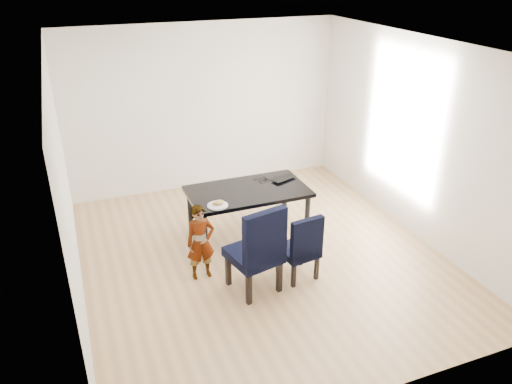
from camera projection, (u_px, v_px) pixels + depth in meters
name	position (u px, v px, depth m)	size (l,w,h in m)	color
floor	(261.00, 256.00, 6.60)	(4.50, 5.00, 0.01)	tan
ceiling	(263.00, 46.00, 5.43)	(4.50, 5.00, 0.01)	white
wall_back	(205.00, 108.00, 8.12)	(4.50, 0.01, 2.70)	white
wall_front	(381.00, 273.00, 3.91)	(4.50, 0.01, 2.70)	white
wall_left	(65.00, 190.00, 5.28)	(0.01, 5.00, 2.70)	silver
wall_right	(416.00, 139.00, 6.76)	(0.01, 5.00, 2.70)	white
dining_table	(248.00, 214.00, 6.86)	(1.60, 0.90, 0.75)	black
chair_left	(253.00, 247.00, 5.73)	(0.54, 0.56, 1.12)	black
chair_right	(298.00, 245.00, 6.01)	(0.42, 0.44, 0.88)	black
child	(201.00, 242.00, 5.98)	(0.35, 0.23, 0.97)	orange
plate	(218.00, 205.00, 6.26)	(0.26, 0.26, 0.01)	silver
sandwich	(218.00, 203.00, 6.25)	(0.16, 0.07, 0.06)	gold
laptop	(281.00, 178.00, 7.03)	(0.37, 0.24, 0.03)	black
cable_tangle	(264.00, 181.00, 6.94)	(0.15, 0.15, 0.01)	black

